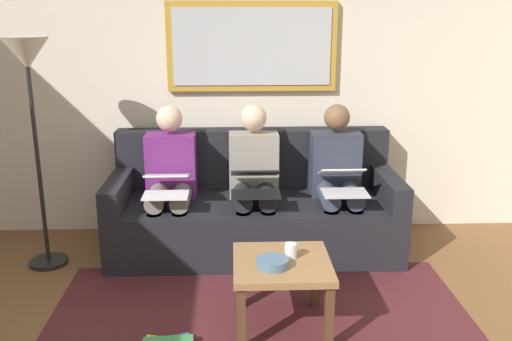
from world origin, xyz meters
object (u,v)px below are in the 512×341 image
object	(u,v)px
framed_mirror	(252,47)
person_right	(170,177)
standing_lamp	(29,80)
coffee_table	(282,272)
person_middle	(254,176)
person_left	(337,175)
laptop_silver	(343,181)
cup	(291,251)
couch	(254,209)
laptop_white	(166,184)
laptop_black	(255,182)
bowl	(273,263)

from	to	relation	value
framed_mirror	person_right	distance (m)	1.23
person_right	standing_lamp	xyz separation A→B (m)	(0.91, 0.20, 0.76)
coffee_table	standing_lamp	bearing A→B (deg)	-29.65
framed_mirror	person_middle	world-z (taller)	framed_mirror
person_left	person_middle	xyz separation A→B (m)	(0.64, 0.00, 0.00)
framed_mirror	coffee_table	bearing A→B (deg)	94.23
laptop_silver	standing_lamp	size ratio (longest dim) A/B	0.23
framed_mirror	coffee_table	xyz separation A→B (m)	(-0.12, 1.61, -1.19)
person_right	person_middle	bearing A→B (deg)	180.00
cup	person_left	world-z (taller)	person_left
couch	standing_lamp	bearing A→B (deg)	9.80
laptop_silver	laptop_white	size ratio (longest dim) A/B	1.15
laptop_black	person_left	bearing A→B (deg)	-160.17
coffee_table	laptop_white	world-z (taller)	laptop_white
couch	person_middle	world-z (taller)	person_middle
person_right	laptop_white	world-z (taller)	person_right
bowl	coffee_table	bearing A→B (deg)	-127.17
bowl	standing_lamp	xyz separation A→B (m)	(1.61, -1.03, 0.92)
coffee_table	laptop_black	world-z (taller)	laptop_black
person_middle	laptop_black	xyz separation A→B (m)	(0.00, 0.23, 0.02)
person_left	laptop_white	xyz separation A→B (m)	(1.28, 0.25, 0.02)
framed_mirror	laptop_white	bearing A→B (deg)	47.76
person_left	standing_lamp	bearing A→B (deg)	5.19
coffee_table	standing_lamp	xyz separation A→B (m)	(1.67, -0.95, 1.01)
person_right	person_left	bearing A→B (deg)	180.00
laptop_black	person_right	xyz separation A→B (m)	(0.64, -0.23, -0.02)
bowl	laptop_black	xyz separation A→B (m)	(0.06, -1.00, 0.17)
cup	person_left	distance (m)	1.21
laptop_white	standing_lamp	xyz separation A→B (m)	(0.91, -0.05, 0.74)
couch	standing_lamp	world-z (taller)	standing_lamp
couch	cup	world-z (taller)	couch
cup	person_middle	distance (m)	1.13
coffee_table	laptop_white	size ratio (longest dim) A/B	1.67
framed_mirror	person_left	distance (m)	1.23
laptop_silver	person_middle	world-z (taller)	person_middle
cup	person_middle	bearing A→B (deg)	-81.21
person_middle	laptop_silver	bearing A→B (deg)	160.27
laptop_silver	laptop_black	world-z (taller)	laptop_silver
laptop_silver	person_right	world-z (taller)	person_right
person_left	laptop_silver	distance (m)	0.23
laptop_black	framed_mirror	bearing A→B (deg)	-90.00
framed_mirror	laptop_silver	distance (m)	1.31
laptop_silver	person_right	distance (m)	1.30
framed_mirror	coffee_table	distance (m)	2.00
laptop_white	coffee_table	bearing A→B (deg)	130.10
couch	laptop_silver	distance (m)	0.77
couch	framed_mirror	bearing A→B (deg)	-90.00
person_middle	laptop_white	xyz separation A→B (m)	(0.64, 0.25, 0.02)
cup	laptop_silver	bearing A→B (deg)	-117.96
couch	cup	bearing A→B (deg)	98.28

